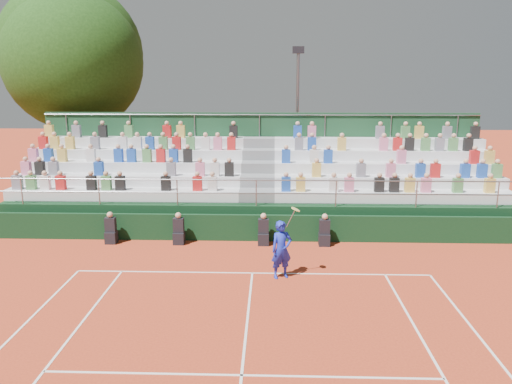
{
  "coord_description": "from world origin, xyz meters",
  "views": [
    {
      "loc": [
        0.59,
        -14.57,
        5.93
      ],
      "look_at": [
        0.0,
        3.5,
        1.8
      ],
      "focal_mm": 35.0,
      "sensor_mm": 36.0,
      "label": 1
    }
  ],
  "objects_px": {
    "tree_east": "(72,54)",
    "floodlight_mast": "(297,108)",
    "tennis_player": "(282,249)",
    "tree_west": "(74,62)"
  },
  "relations": [
    {
      "from": "floodlight_mast",
      "to": "tree_east",
      "type": "bearing_deg",
      "value": 175.02
    },
    {
      "from": "tennis_player",
      "to": "tree_east",
      "type": "distance_m",
      "value": 18.63
    },
    {
      "from": "tennis_player",
      "to": "tree_east",
      "type": "bearing_deg",
      "value": 129.88
    },
    {
      "from": "tree_east",
      "to": "tree_west",
      "type": "bearing_deg",
      "value": -65.92
    },
    {
      "from": "tree_west",
      "to": "tree_east",
      "type": "relative_size",
      "value": 0.94
    },
    {
      "from": "floodlight_mast",
      "to": "tree_west",
      "type": "bearing_deg",
      "value": -179.46
    },
    {
      "from": "tree_east",
      "to": "floodlight_mast",
      "type": "relative_size",
      "value": 1.47
    },
    {
      "from": "tennis_player",
      "to": "floodlight_mast",
      "type": "bearing_deg",
      "value": 85.37
    },
    {
      "from": "tree_east",
      "to": "floodlight_mast",
      "type": "xyz_separation_m",
      "value": [
        12.24,
        -1.07,
        -2.81
      ]
    },
    {
      "from": "tree_west",
      "to": "tree_east",
      "type": "height_order",
      "value": "tree_east"
    }
  ]
}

